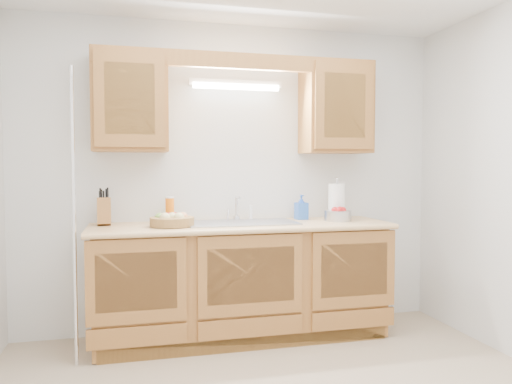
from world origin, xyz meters
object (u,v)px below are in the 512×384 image
object	(u,v)px
knife_block	(104,211)
apple_bowl	(338,215)
fruit_basket	(172,220)
paper_towel	(337,202)

from	to	relation	value
knife_block	apple_bowl	bearing A→B (deg)	-8.30
knife_block	apple_bowl	xyz separation A→B (m)	(1.82, -0.16, -0.06)
fruit_basket	paper_towel	xyz separation A→B (m)	(1.36, 0.15, 0.10)
apple_bowl	paper_towel	bearing A→B (deg)	72.36
apple_bowl	fruit_basket	bearing A→B (deg)	-178.29
fruit_basket	paper_towel	bearing A→B (deg)	6.34
apple_bowl	knife_block	bearing A→B (deg)	175.08
fruit_basket	apple_bowl	world-z (taller)	apple_bowl
fruit_basket	knife_block	xyz separation A→B (m)	(-0.49, 0.20, 0.06)
fruit_basket	knife_block	size ratio (longest dim) A/B	1.16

